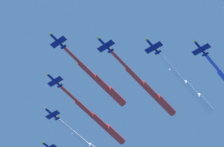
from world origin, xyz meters
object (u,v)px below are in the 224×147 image
at_px(jet_port_mid, 191,90).
at_px(jet_port_inner, 151,91).
at_px(jet_starboard_inner, 100,122).
at_px(jet_lead, 102,83).

bearing_deg(jet_port_mid, jet_port_inner, 15.51).
height_order(jet_port_inner, jet_starboard_inner, jet_starboard_inner).
bearing_deg(jet_starboard_inner, jet_lead, 110.07).
relative_size(jet_lead, jet_port_inner, 0.92).
distance_m(jet_starboard_inner, jet_port_mid, 48.14).
bearing_deg(jet_port_mid, jet_starboard_inner, -8.39).
distance_m(jet_lead, jet_port_mid, 42.36).
xyz_separation_m(jet_starboard_inner, jet_port_mid, (-47.61, 7.02, -1.28)).
xyz_separation_m(jet_lead, jet_port_mid, (-39.57, -14.98, -2.11)).
bearing_deg(jet_lead, jet_port_inner, -155.00).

